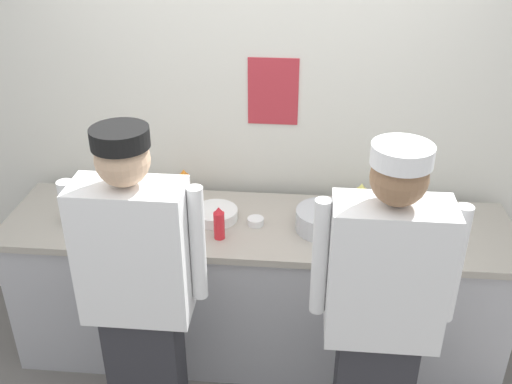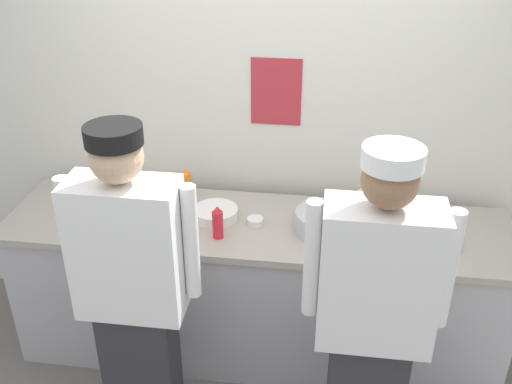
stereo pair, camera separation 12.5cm
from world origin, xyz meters
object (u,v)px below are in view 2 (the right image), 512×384
at_px(ramekin_orange_sauce, 255,221).
at_px(squeeze_bottle_spare, 186,185).
at_px(plate_stack_front, 83,209).
at_px(plate_stack_rear, 216,213).
at_px(mixing_bowl_steel, 324,221).
at_px(squeeze_bottle_primary, 362,201).
at_px(chef_center, 373,319).
at_px(chefs_knife, 402,246).
at_px(sheet_tray, 411,232).
at_px(ramekin_red_sauce, 149,212).
at_px(chef_near_left, 133,290).
at_px(squeeze_bottle_secondary, 218,222).

bearing_deg(ramekin_orange_sauce, squeeze_bottle_spare, 153.17).
relative_size(plate_stack_front, plate_stack_rear, 0.81).
height_order(plate_stack_rear, squeeze_bottle_spare, squeeze_bottle_spare).
distance_m(squeeze_bottle_spare, ramekin_orange_sauce, 0.50).
relative_size(mixing_bowl_steel, squeeze_bottle_primary, 1.64).
xyz_separation_m(chef_center, squeeze_bottle_primary, (-0.04, 0.92, 0.06)).
bearing_deg(squeeze_bottle_spare, plate_stack_front, -154.59).
distance_m(plate_stack_rear, chefs_knife, 1.03).
relative_size(sheet_tray, squeeze_bottle_spare, 2.30).
distance_m(plate_stack_rear, mixing_bowl_steel, 0.61).
bearing_deg(squeeze_bottle_primary, sheet_tray, -31.52).
bearing_deg(ramekin_red_sauce, squeeze_bottle_primary, 7.77).
bearing_deg(chefs_knife, squeeze_bottle_primary, 125.64).
xyz_separation_m(sheet_tray, squeeze_bottle_primary, (-0.26, 0.16, 0.08)).
height_order(squeeze_bottle_spare, ramekin_red_sauce, squeeze_bottle_spare).
distance_m(chef_near_left, mixing_bowl_steel, 1.09).
relative_size(chef_center, plate_stack_front, 8.66).
distance_m(mixing_bowl_steel, squeeze_bottle_spare, 0.85).
xyz_separation_m(chef_center, sheet_tray, (0.23, 0.76, -0.02)).
distance_m(plate_stack_rear, sheet_tray, 1.07).
xyz_separation_m(mixing_bowl_steel, sheet_tray, (0.47, 0.03, -0.05)).
distance_m(chef_center, mixing_bowl_steel, 0.77).
distance_m(mixing_bowl_steel, chefs_knife, 0.43).
xyz_separation_m(chef_near_left, ramekin_orange_sauce, (0.47, 0.70, -0.01)).
bearing_deg(squeeze_bottle_secondary, chef_near_left, -118.16).
height_order(chef_center, sheet_tray, chef_center).
bearing_deg(chefs_knife, ramekin_red_sauce, 174.60).
distance_m(chef_center, sheet_tray, 0.79).
height_order(ramekin_red_sauce, chefs_knife, ramekin_red_sauce).
relative_size(chef_center, mixing_bowl_steel, 5.56).
height_order(chef_center, squeeze_bottle_secondary, chef_center).
distance_m(chef_center, squeeze_bottle_primary, 0.92).
distance_m(squeeze_bottle_primary, squeeze_bottle_secondary, 0.83).
relative_size(plate_stack_front, ramekin_red_sauce, 2.50).
relative_size(squeeze_bottle_primary, squeeze_bottle_spare, 0.91).
relative_size(chef_near_left, mixing_bowl_steel, 5.58).
xyz_separation_m(plate_stack_front, sheet_tray, (1.82, 0.05, -0.03)).
distance_m(mixing_bowl_steel, sheet_tray, 0.47).
distance_m(sheet_tray, squeeze_bottle_primary, 0.32).
xyz_separation_m(plate_stack_front, squeeze_bottle_secondary, (0.80, -0.12, 0.05)).
height_order(chef_near_left, sheet_tray, chef_near_left).
distance_m(chef_near_left, ramekin_orange_sauce, 0.84).
relative_size(chef_near_left, squeeze_bottle_spare, 8.28).
distance_m(squeeze_bottle_primary, ramekin_red_sauce, 1.20).
bearing_deg(squeeze_bottle_secondary, sheet_tray, 9.36).
xyz_separation_m(plate_stack_rear, squeeze_bottle_secondary, (0.05, -0.19, 0.06)).
distance_m(squeeze_bottle_primary, squeeze_bottle_spare, 1.02).
height_order(plate_stack_front, ramekin_red_sauce, plate_stack_front).
bearing_deg(squeeze_bottle_spare, chef_near_left, -91.96).
xyz_separation_m(plate_stack_front, chefs_knife, (1.77, -0.08, -0.04)).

